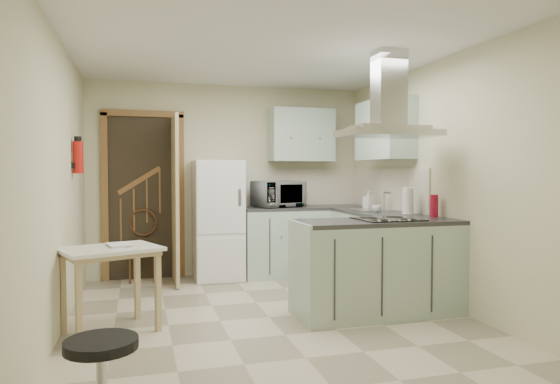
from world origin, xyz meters
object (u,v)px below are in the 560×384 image
object	(u,v)px
fridge	(218,220)
bentwood_chair	(143,249)
peninsula	(378,267)
extractor_hood	(388,133)
drop_leaf_table	(111,290)
microwave	(278,194)

from	to	relation	value
fridge	bentwood_chair	size ratio (longest dim) A/B	1.86
fridge	peninsula	distance (m)	2.35
peninsula	bentwood_chair	size ratio (longest dim) A/B	1.92
extractor_hood	bentwood_chair	xyz separation A→B (m)	(-2.24, 2.10, -1.32)
drop_leaf_table	extractor_hood	bearing A→B (deg)	-24.85
peninsula	microwave	size ratio (longest dim) A/B	2.53
fridge	extractor_hood	xyz separation A→B (m)	(1.32, -1.98, 0.97)
peninsula	microwave	world-z (taller)	microwave
bentwood_chair	drop_leaf_table	bearing A→B (deg)	-90.36
extractor_hood	microwave	bearing A→B (deg)	105.18
drop_leaf_table	bentwood_chair	xyz separation A→B (m)	(0.29, 1.97, 0.04)
microwave	fridge	bearing A→B (deg)	159.14
fridge	bentwood_chair	distance (m)	0.98
fridge	bentwood_chair	xyz separation A→B (m)	(-0.91, 0.12, -0.35)
fridge	microwave	world-z (taller)	fridge
extractor_hood	bentwood_chair	world-z (taller)	extractor_hood
fridge	peninsula	world-z (taller)	fridge
peninsula	extractor_hood	size ratio (longest dim) A/B	1.72
drop_leaf_table	bentwood_chair	size ratio (longest dim) A/B	0.95
bentwood_chair	peninsula	bearing A→B (deg)	-36.60
extractor_hood	microwave	size ratio (longest dim) A/B	1.47
fridge	microwave	distance (m)	0.85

